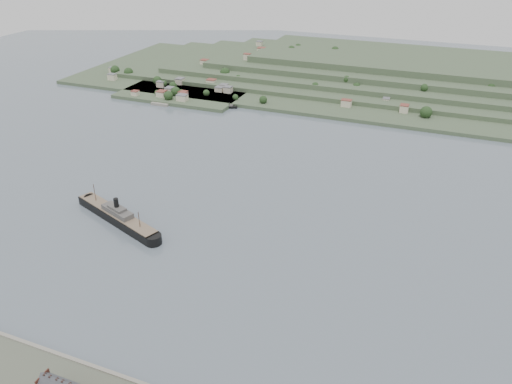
% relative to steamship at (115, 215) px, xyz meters
% --- Properties ---
extents(ground, '(1400.00, 1400.00, 0.00)m').
position_rel_steamship_xyz_m(ground, '(98.63, 30.87, -4.23)').
color(ground, slate).
rests_on(ground, ground).
extents(far_peninsula, '(760.00, 309.00, 30.00)m').
position_rel_steamship_xyz_m(far_peninsula, '(126.53, 423.97, 7.65)').
color(far_peninsula, '#3C4D33').
rests_on(far_peninsula, ground).
extents(steamship, '(91.67, 42.47, 22.92)m').
position_rel_steamship_xyz_m(steamship, '(0.00, 0.00, 0.00)').
color(steamship, black).
rests_on(steamship, ground).
extents(ferry_west, '(18.92, 10.34, 6.84)m').
position_rel_steamship_xyz_m(ferry_west, '(-26.80, 255.87, -2.59)').
color(ferry_west, black).
rests_on(ferry_west, ground).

